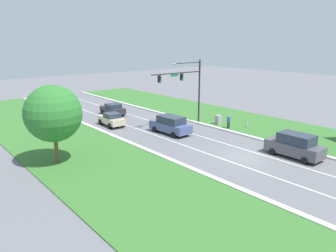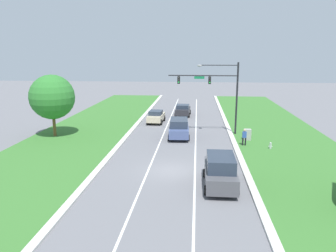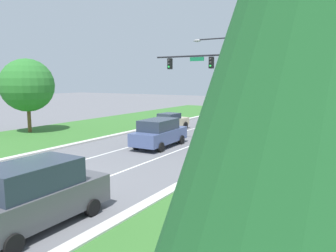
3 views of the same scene
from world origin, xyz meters
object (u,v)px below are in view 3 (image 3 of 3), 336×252
champagne_sedan (170,121)px  fire_hydrant (269,173)px  charcoal_sedan (223,118)px  oak_near_left_tree (27,85)px  traffic_signal_mast (223,73)px  graphite_suv (35,195)px  slate_blue_suv (159,133)px  pedestrian (231,152)px  utility_cabinet (254,152)px

champagne_sedan → fire_hydrant: (12.19, -11.10, -0.49)m
charcoal_sedan → oak_near_left_tree: (-13.28, -13.38, 3.47)m
traffic_signal_mast → graphite_suv: (-0.52, -14.79, -4.18)m
traffic_signal_mast → slate_blue_suv: traffic_signal_mast is taller
graphite_suv → slate_blue_suv: graphite_suv is taller
traffic_signal_mast → champagne_sedan: size_ratio=1.88×
champagne_sedan → slate_blue_suv: (3.37, -7.23, 0.19)m
fire_hydrant → pedestrian: bearing=157.2°
oak_near_left_tree → champagne_sedan: bearing=39.0°
slate_blue_suv → utility_cabinet: bearing=-9.0°
traffic_signal_mast → graphite_suv: size_ratio=1.58×
traffic_signal_mast → oak_near_left_tree: bearing=-171.3°
traffic_signal_mast → fire_hydrant: 8.87m
traffic_signal_mast → graphite_suv: bearing=-92.0°
oak_near_left_tree → charcoal_sedan: bearing=45.2°
champagne_sedan → fire_hydrant: 16.49m
utility_cabinet → champagne_sedan: bearing=142.7°
champagne_sedan → pedestrian: bearing=-42.7°
slate_blue_suv → pedestrian: bearing=-26.9°
slate_blue_suv → utility_cabinet: (7.13, -0.77, -0.43)m
fire_hydrant → champagne_sedan: bearing=137.7°
fire_hydrant → oak_near_left_tree: bearing=172.4°
slate_blue_suv → traffic_signal_mast: bearing=20.8°
fire_hydrant → graphite_suv: bearing=-120.0°
champagne_sedan → utility_cabinet: 13.20m
utility_cabinet → traffic_signal_mast: bearing=140.5°
champagne_sedan → pedestrian: size_ratio=2.49×
oak_near_left_tree → fire_hydrant: bearing=-7.6°
utility_cabinet → fire_hydrant: utility_cabinet is taller
graphite_suv → oak_near_left_tree: size_ratio=0.75×
traffic_signal_mast → champagne_sedan: (-7.41, 5.46, -4.42)m
champagne_sedan → graphite_suv: bearing=-68.2°
charcoal_sedan → utility_cabinet: bearing=-59.5°
champagne_sedan → pedestrian: 14.15m
graphite_suv → champagne_sedan: 21.39m
fire_hydrant → oak_near_left_tree: size_ratio=0.10×
slate_blue_suv → utility_cabinet: slate_blue_suv is taller
charcoal_sedan → traffic_signal_mast: bearing=-66.9°
utility_cabinet → charcoal_sedan: bearing=118.7°
utility_cabinet → slate_blue_suv: bearing=173.8°
pedestrian → charcoal_sedan: bearing=-68.2°
slate_blue_suv → fire_hydrant: size_ratio=7.36×
champagne_sedan → slate_blue_suv: 7.98m
graphite_suv → fire_hydrant: (5.29, 9.15, -0.74)m
pedestrian → fire_hydrant: pedestrian is taller
champagne_sedan → oak_near_left_tree: bearing=-138.0°
slate_blue_suv → oak_near_left_tree: bearing=-178.9°
utility_cabinet → fire_hydrant: (1.69, -3.10, -0.26)m
champagne_sedan → oak_near_left_tree: oak_near_left_tree is taller
traffic_signal_mast → charcoal_sedan: size_ratio=1.86×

